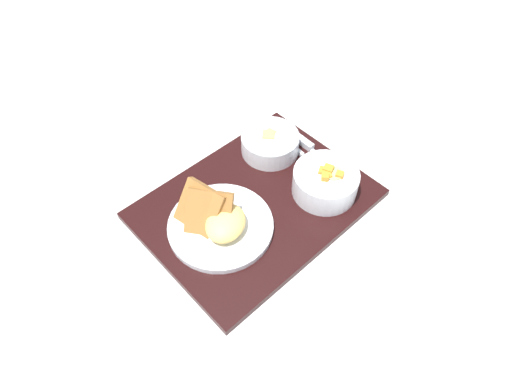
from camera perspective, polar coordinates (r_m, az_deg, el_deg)
name	(u,v)px	position (r m, az deg, el deg)	size (l,w,h in m)	color
ground_plane	(256,206)	(0.92, 0.00, -1.80)	(4.00, 4.00, 0.00)	silver
serving_tray	(256,204)	(0.92, 0.00, -1.50)	(0.46, 0.35, 0.02)	black
bowl_salad	(325,181)	(0.91, 8.67, 1.36)	(0.13, 0.13, 0.07)	silver
bowl_soup	(270,142)	(0.99, 1.77, 6.25)	(0.13, 0.13, 0.05)	silver
plate_main	(218,222)	(0.86, -4.74, -3.73)	(0.20, 0.20, 0.08)	silver
knife	(308,146)	(1.01, 6.49, 5.78)	(0.02, 0.17, 0.01)	silver
spoon	(300,153)	(1.00, 5.55, 4.84)	(0.04, 0.14, 0.01)	silver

